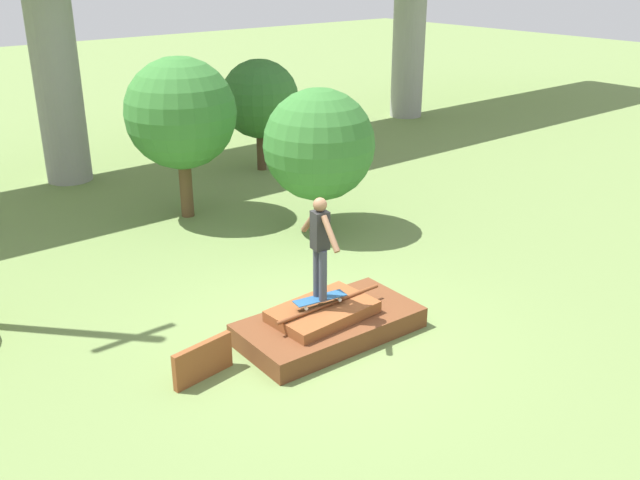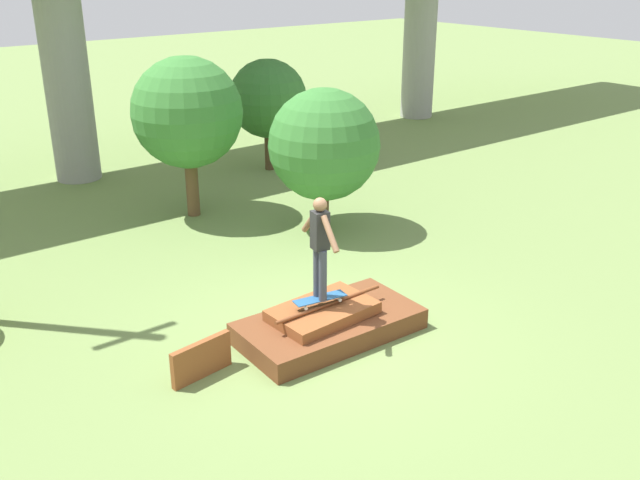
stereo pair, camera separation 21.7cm
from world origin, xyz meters
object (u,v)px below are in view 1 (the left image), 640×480
Objects in this scene: skateboard at (320,299)px; skater at (320,242)px; tree_behind_left at (319,145)px; tree_mid_back at (260,99)px; tree_behind_right at (181,114)px.

skateboard is 0.90m from skater.
tree_behind_left is (2.84, 3.51, 1.16)m from skateboard.
skater is at bearing -119.42° from tree_mid_back.
tree_behind_right reaches higher than skater.
tree_behind_right is at bearing 79.40° from skater.
tree_mid_back is (4.43, 7.86, 0.34)m from skater.
skater is 0.45× the size of tree_behind_right.
tree_mid_back is at bearing 60.58° from skater.
tree_behind_right is (1.11, 5.93, 0.72)m from skater.
tree_behind_left reaches higher than skater.
skater is 9.03m from tree_mid_back.
tree_behind_left is 3.01m from tree_behind_right.
skateboard is 0.29× the size of tree_mid_back.
skateboard is 4.66m from tree_behind_left.
tree_behind_left is at bearing 50.99° from skater.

